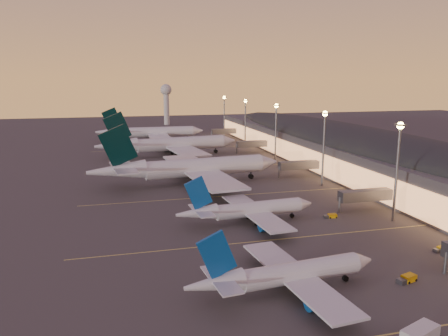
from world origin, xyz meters
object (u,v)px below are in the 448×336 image
radar_tower (166,97)px  baggage_tug_c (331,216)px  airliner_wide_far (151,132)px  baggage_tug_b (441,249)px  airliner_wide_mid (169,145)px  airliner_narrow_south (285,275)px  airliner_narrow_north (247,210)px  baggage_tug_a (407,279)px  airliner_wide_near (189,168)px

radar_tower → baggage_tug_c: size_ratio=9.12×
airliner_wide_far → baggage_tug_b: bearing=-75.5°
airliner_wide_mid → baggage_tug_c: bearing=-82.5°
airliner_narrow_south → airliner_wide_mid: airliner_wide_mid is taller
airliner_wide_mid → airliner_narrow_south: bearing=-97.4°
airliner_narrow_south → baggage_tug_b: 40.86m
airliner_narrow_south → airliner_wide_mid: (-1.27, 141.38, 2.36)m
airliner_narrow_north → baggage_tug_b: bearing=-44.0°
airliner_narrow_south → baggage_tug_b: bearing=6.7°
radar_tower → baggage_tug_a: (6.86, -291.10, -21.32)m
airliner_wide_far → airliner_narrow_south: bearing=-87.5°
baggage_tug_c → radar_tower: bearing=96.2°
airliner_wide_near → baggage_tug_a: bearing=-79.4°
baggage_tug_c → airliner_wide_mid: bearing=109.1°
baggage_tug_a → airliner_wide_far: bearing=81.8°
airliner_wide_near → baggage_tug_c: 56.23m
airliner_wide_near → radar_tower: size_ratio=2.12×
radar_tower → baggage_tug_b: (23.42, -280.48, -21.40)m
airliner_narrow_south → airliner_narrow_north: bearing=76.7°
airliner_wide_mid → baggage_tug_a: 145.39m
radar_tower → baggage_tug_b: radar_tower is taller
airliner_narrow_south → airliner_narrow_north: airliner_narrow_north is taller
airliner_narrow_south → airliner_wide_far: 197.14m
airliner_wide_far → baggage_tug_a: airliner_wide_far is taller
airliner_narrow_north → baggage_tug_a: bearing=-69.7°
airliner_narrow_south → baggage_tug_a: size_ratio=8.30×
airliner_wide_near → airliner_wide_far: bearing=85.4°
baggage_tug_b → airliner_wide_far: bearing=93.2°
radar_tower → baggage_tug_a: radar_tower is taller
airliner_narrow_south → airliner_wide_near: bearing=85.7°
airliner_wide_near → radar_tower: radar_tower is taller
baggage_tug_c → baggage_tug_a: bearing=-93.4°
airliner_narrow_south → baggage_tug_c: (27.92, 35.82, -2.86)m
airliner_wide_near → baggage_tug_b: airliner_wide_near is taller
airliner_wide_mid → baggage_tug_b: airliner_wide_mid is taller
baggage_tug_a → baggage_tug_c: (4.68, 37.66, -0.08)m
airliner_narrow_south → baggage_tug_c: airliner_narrow_south is taller
radar_tower → baggage_tug_a: 291.96m
airliner_narrow_south → airliner_narrow_north: size_ratio=0.96×
airliner_narrow_north → airliner_wide_near: 46.36m
airliner_wide_near → airliner_wide_far: 113.99m
airliner_wide_near → airliner_narrow_south: bearing=-94.6°
baggage_tug_a → baggage_tug_c: 37.95m
airliner_narrow_south → baggage_tug_c: size_ratio=10.13×
airliner_wide_mid → baggage_tug_b: 138.92m
airliner_narrow_north → airliner_wide_far: size_ratio=0.59×
baggage_tug_b → airliner_wide_near: bearing=109.3°
airliner_narrow_north → airliner_wide_near: (-7.02, 45.77, 2.23)m
airliner_narrow_north → radar_tower: (11.41, 251.91, 18.42)m
airliner_wide_mid → airliner_wide_far: (-3.56, 55.69, -0.44)m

